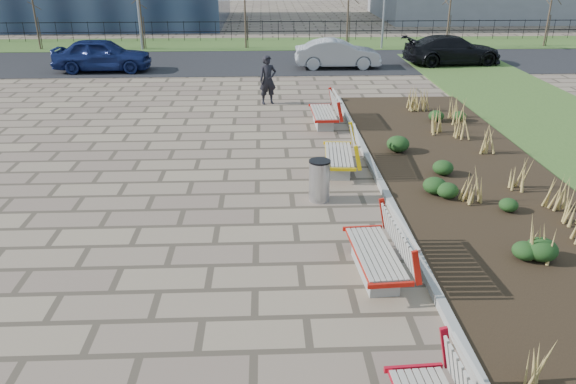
{
  "coord_description": "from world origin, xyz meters",
  "views": [
    {
      "loc": [
        1.06,
        -7.49,
        5.47
      ],
      "look_at": [
        1.5,
        3.0,
        0.9
      ],
      "focal_mm": 35.0,
      "sensor_mm": 36.0,
      "label": 1
    }
  ],
  "objects_px": {
    "bench_b": "(376,250)",
    "litter_bin": "(319,181)",
    "bench_d": "(323,111)",
    "car_blue": "(102,55)",
    "car_black": "(452,50)",
    "bench_c": "(339,153)",
    "car_silver": "(338,54)",
    "pedestrian": "(268,80)"
  },
  "relations": [
    {
      "from": "bench_b",
      "to": "litter_bin",
      "type": "distance_m",
      "value": 3.39
    },
    {
      "from": "bench_d",
      "to": "car_blue",
      "type": "relative_size",
      "value": 0.46
    },
    {
      "from": "car_blue",
      "to": "car_black",
      "type": "distance_m",
      "value": 17.3
    },
    {
      "from": "bench_b",
      "to": "car_black",
      "type": "xyz_separation_m",
      "value": [
        7.6,
        19.79,
        0.24
      ]
    },
    {
      "from": "bench_c",
      "to": "car_silver",
      "type": "xyz_separation_m",
      "value": [
        1.67,
        13.88,
        0.2
      ]
    },
    {
      "from": "car_black",
      "to": "litter_bin",
      "type": "bearing_deg",
      "value": 147.33
    },
    {
      "from": "pedestrian",
      "to": "car_silver",
      "type": "relative_size",
      "value": 0.44
    },
    {
      "from": "bench_c",
      "to": "litter_bin",
      "type": "xyz_separation_m",
      "value": [
        -0.7,
        -1.92,
        -0.01
      ]
    },
    {
      "from": "bench_c",
      "to": "pedestrian",
      "type": "relative_size",
      "value": 1.15
    },
    {
      "from": "bench_d",
      "to": "pedestrian",
      "type": "height_order",
      "value": "pedestrian"
    },
    {
      "from": "bench_d",
      "to": "pedestrian",
      "type": "relative_size",
      "value": 1.15
    },
    {
      "from": "car_black",
      "to": "car_silver",
      "type": "bearing_deg",
      "value": 90.55
    },
    {
      "from": "bench_d",
      "to": "car_silver",
      "type": "xyz_separation_m",
      "value": [
        1.67,
        9.69,
        0.2
      ]
    },
    {
      "from": "car_silver",
      "to": "bench_c",
      "type": "bearing_deg",
      "value": 172.86
    },
    {
      "from": "litter_bin",
      "to": "pedestrian",
      "type": "bearing_deg",
      "value": 97.04
    },
    {
      "from": "bench_c",
      "to": "car_black",
      "type": "distance_m",
      "value": 16.42
    },
    {
      "from": "car_silver",
      "to": "bench_d",
      "type": "bearing_deg",
      "value": 169.94
    },
    {
      "from": "bench_c",
      "to": "pedestrian",
      "type": "height_order",
      "value": "pedestrian"
    },
    {
      "from": "litter_bin",
      "to": "car_blue",
      "type": "distance_m",
      "value": 17.88
    },
    {
      "from": "pedestrian",
      "to": "car_blue",
      "type": "relative_size",
      "value": 0.4
    },
    {
      "from": "bench_b",
      "to": "pedestrian",
      "type": "xyz_separation_m",
      "value": [
        -1.82,
        12.34,
        0.41
      ]
    },
    {
      "from": "litter_bin",
      "to": "car_silver",
      "type": "bearing_deg",
      "value": 81.46
    },
    {
      "from": "litter_bin",
      "to": "car_black",
      "type": "relative_size",
      "value": 0.2
    },
    {
      "from": "pedestrian",
      "to": "car_blue",
      "type": "height_order",
      "value": "pedestrian"
    },
    {
      "from": "bench_d",
      "to": "car_black",
      "type": "bearing_deg",
      "value": 52.57
    },
    {
      "from": "litter_bin",
      "to": "bench_c",
      "type": "bearing_deg",
      "value": 69.94
    },
    {
      "from": "bench_b",
      "to": "bench_c",
      "type": "distance_m",
      "value": 5.23
    },
    {
      "from": "bench_b",
      "to": "car_silver",
      "type": "bearing_deg",
      "value": 81.27
    },
    {
      "from": "litter_bin",
      "to": "car_black",
      "type": "distance_m",
      "value": 18.45
    },
    {
      "from": "bench_c",
      "to": "bench_d",
      "type": "relative_size",
      "value": 1.0
    },
    {
      "from": "bench_b",
      "to": "car_silver",
      "type": "relative_size",
      "value": 0.51
    },
    {
      "from": "pedestrian",
      "to": "car_silver",
      "type": "height_order",
      "value": "pedestrian"
    },
    {
      "from": "car_blue",
      "to": "car_silver",
      "type": "relative_size",
      "value": 1.1
    },
    {
      "from": "bench_b",
      "to": "bench_d",
      "type": "height_order",
      "value": "same"
    },
    {
      "from": "car_black",
      "to": "bench_d",
      "type": "bearing_deg",
      "value": 137.82
    },
    {
      "from": "litter_bin",
      "to": "car_blue",
      "type": "xyz_separation_m",
      "value": [
        -8.97,
        15.46,
        0.31
      ]
    },
    {
      "from": "car_blue",
      "to": "car_black",
      "type": "height_order",
      "value": "car_blue"
    },
    {
      "from": "pedestrian",
      "to": "car_black",
      "type": "bearing_deg",
      "value": 21.46
    },
    {
      "from": "pedestrian",
      "to": "car_black",
      "type": "relative_size",
      "value": 0.37
    },
    {
      "from": "car_blue",
      "to": "car_black",
      "type": "bearing_deg",
      "value": -86.54
    },
    {
      "from": "car_silver",
      "to": "car_black",
      "type": "height_order",
      "value": "car_black"
    },
    {
      "from": "pedestrian",
      "to": "car_silver",
      "type": "bearing_deg",
      "value": 45.88
    }
  ]
}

